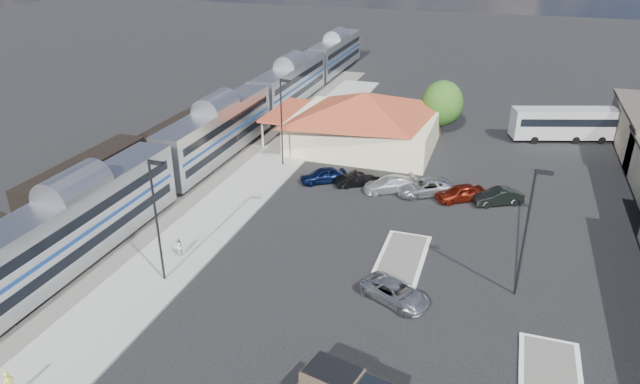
% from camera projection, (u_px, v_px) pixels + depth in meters
% --- Properties ---
extents(ground, '(280.00, 280.00, 0.00)m').
position_uv_depth(ground, '(342.00, 263.00, 41.38)').
color(ground, black).
rests_on(ground, ground).
extents(railbed, '(16.00, 100.00, 0.12)m').
position_uv_depth(railbed, '(154.00, 183.00, 54.24)').
color(railbed, '#4C4944').
rests_on(railbed, ground).
extents(platform, '(5.50, 92.00, 0.18)m').
position_uv_depth(platform, '(230.00, 205.00, 49.93)').
color(platform, gray).
rests_on(platform, ground).
extents(passenger_train, '(3.00, 104.00, 5.55)m').
position_uv_depth(passenger_train, '(218.00, 133.00, 58.83)').
color(passenger_train, silver).
rests_on(passenger_train, ground).
extents(freight_cars, '(2.80, 46.00, 4.00)m').
position_uv_depth(freight_cars, '(87.00, 183.00, 49.68)').
color(freight_cars, black).
rests_on(freight_cars, ground).
extents(station_depot, '(18.35, 12.24, 6.20)m').
position_uv_depth(station_depot, '(364.00, 120.00, 62.01)').
color(station_depot, beige).
rests_on(station_depot, ground).
extents(traffic_island_south, '(3.30, 7.50, 0.21)m').
position_uv_depth(traffic_island_south, '(402.00, 258.00, 41.92)').
color(traffic_island_south, silver).
rests_on(traffic_island_south, ground).
extents(traffic_island_north, '(3.30, 7.50, 0.21)m').
position_uv_depth(traffic_island_north, '(551.00, 382.00, 30.46)').
color(traffic_island_north, silver).
rests_on(traffic_island_north, ground).
extents(lamp_plat_s, '(1.08, 0.25, 9.00)m').
position_uv_depth(lamp_plat_s, '(157.00, 212.00, 37.08)').
color(lamp_plat_s, black).
rests_on(lamp_plat_s, ground).
extents(lamp_plat_n, '(1.08, 0.25, 9.00)m').
position_uv_depth(lamp_plat_n, '(282.00, 116.00, 56.01)').
color(lamp_plat_n, black).
rests_on(lamp_plat_n, ground).
extents(lamp_lot, '(1.08, 0.25, 9.00)m').
position_uv_depth(lamp_lot, '(529.00, 223.00, 35.68)').
color(lamp_lot, black).
rests_on(lamp_lot, ground).
extents(tree_depot, '(4.71, 4.71, 6.63)m').
position_uv_depth(tree_depot, '(442.00, 103.00, 64.64)').
color(tree_depot, '#382314').
rests_on(tree_depot, ground).
extents(suv, '(5.28, 4.14, 1.33)m').
position_uv_depth(suv, '(395.00, 292.00, 36.95)').
color(suv, '#A0A3A8').
rests_on(suv, ground).
extents(coach_bus, '(11.83, 5.97, 3.73)m').
position_uv_depth(coach_bus, '(564.00, 122.00, 64.34)').
color(coach_bus, silver).
rests_on(coach_bus, ground).
extents(person_b, '(0.65, 0.81, 1.60)m').
position_uv_depth(person_b, '(178.00, 247.00, 41.64)').
color(person_b, silver).
rests_on(person_b, platform).
extents(parked_car_a, '(4.67, 3.84, 1.50)m').
position_uv_depth(parked_car_a, '(323.00, 175.00, 54.24)').
color(parked_car_a, '#0B163A').
rests_on(parked_car_a, ground).
extents(parked_car_b, '(4.27, 3.41, 1.36)m').
position_uv_depth(parked_car_b, '(357.00, 179.00, 53.61)').
color(parked_car_b, black).
rests_on(parked_car_b, ground).
extents(parked_car_c, '(5.25, 4.15, 1.42)m').
position_uv_depth(parked_car_c, '(389.00, 184.00, 52.43)').
color(parked_car_c, silver).
rests_on(parked_car_c, ground).
extents(parked_car_d, '(5.65, 4.79, 1.44)m').
position_uv_depth(parked_car_d, '(425.00, 187.00, 51.77)').
color(parked_car_d, '#9B9EA4').
rests_on(parked_car_d, ground).
extents(parked_car_e, '(4.66, 3.91, 1.50)m').
position_uv_depth(parked_car_e, '(460.00, 193.00, 50.58)').
color(parked_car_e, maroon).
rests_on(parked_car_e, ground).
extents(parked_car_f, '(4.57, 3.40, 1.44)m').
position_uv_depth(parked_car_f, '(498.00, 197.00, 49.94)').
color(parked_car_f, black).
rests_on(parked_car_f, ground).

